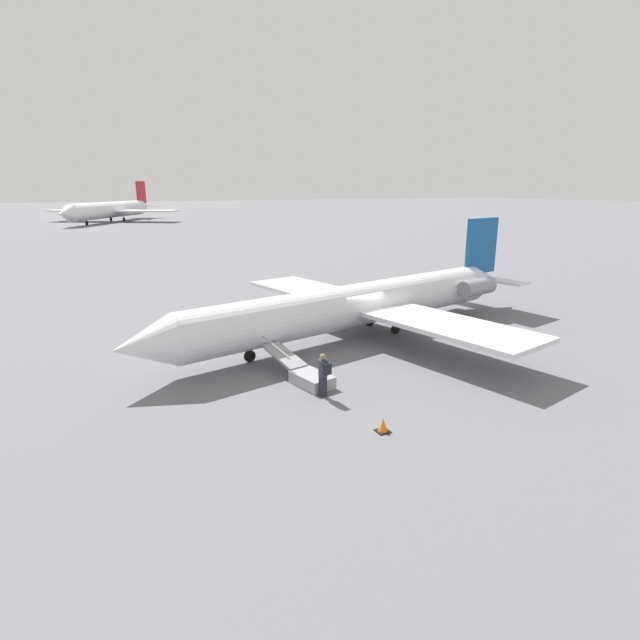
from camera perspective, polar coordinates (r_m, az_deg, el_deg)
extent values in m
plane|color=slate|center=(27.30, 4.08, -1.87)|extent=(600.00, 600.00, 0.00)
cylinder|color=silver|center=(26.85, 4.15, 1.72)|extent=(20.48, 6.48, 2.27)
cone|color=silver|center=(21.11, -19.53, -2.77)|extent=(2.90, 2.69, 2.22)
cone|color=silver|center=(35.68, 18.20, 4.30)|extent=(3.34, 2.79, 2.22)
cube|color=#145193|center=(34.86, 17.97, 8.05)|extent=(3.14, 0.84, 3.63)
cube|color=silver|center=(35.41, 17.98, 4.61)|extent=(2.65, 6.49, 0.11)
cube|color=silver|center=(24.10, 14.71, -0.68)|extent=(5.34, 9.16, 0.23)
cube|color=silver|center=(31.60, -1.14, 3.44)|extent=(5.34, 9.16, 0.23)
cylinder|color=gray|center=(32.23, 17.49, 3.60)|extent=(2.87, 1.56, 1.02)
cylinder|color=gray|center=(34.08, 13.08, 4.48)|extent=(2.87, 1.56, 1.02)
cylinder|color=black|center=(23.44, -8.03, -4.11)|extent=(0.58, 0.25, 0.56)
cylinder|color=gray|center=(23.32, -8.06, -3.25)|extent=(0.10, 0.10, 0.18)
cylinder|color=black|center=(27.92, 8.61, -1.02)|extent=(0.58, 0.25, 0.56)
cylinder|color=gray|center=(27.82, 8.64, -0.29)|extent=(0.10, 0.10, 0.18)
cylinder|color=black|center=(29.29, 5.71, -0.17)|extent=(0.58, 0.25, 0.56)
cylinder|color=gray|center=(29.20, 5.73, 0.53)|extent=(0.10, 0.10, 0.18)
cylinder|color=silver|center=(130.34, -22.90, 11.52)|extent=(20.12, 29.31, 3.66)
cone|color=silver|center=(114.64, -27.16, 10.76)|extent=(5.18, 5.32, 3.59)
cone|color=silver|center=(146.94, -19.49, 12.08)|extent=(5.56, 5.94, 3.59)
cube|color=red|center=(145.99, -19.78, 13.56)|extent=(2.96, 4.51, 5.86)
cube|color=silver|center=(146.52, -19.57, 12.21)|extent=(9.88, 7.28, 0.18)
cube|color=silver|center=(128.03, -19.08, 11.71)|extent=(14.59, 12.12, 0.37)
cube|color=silver|center=(135.96, -25.82, 11.19)|extent=(14.59, 12.12, 0.37)
cylinder|color=black|center=(121.31, -25.10, 10.00)|extent=(0.67, 0.89, 0.91)
cylinder|color=#4C4C51|center=(121.27, -25.13, 10.28)|extent=(0.16, 0.16, 0.28)
cylinder|color=black|center=(132.56, -21.50, 10.66)|extent=(0.67, 0.89, 0.91)
cylinder|color=#4C4C51|center=(132.53, -21.52, 10.91)|extent=(0.16, 0.16, 0.28)
cylinder|color=black|center=(134.07, -22.78, 10.57)|extent=(0.67, 0.89, 0.91)
cylinder|color=#4C4C51|center=(134.04, -22.80, 10.82)|extent=(0.16, 0.16, 0.28)
cube|color=#99999E|center=(20.52, -0.92, -6.85)|extent=(1.45, 1.99, 0.50)
cube|color=#99999E|center=(21.87, -4.13, -4.07)|extent=(1.34, 2.37, 0.64)
cube|color=#99999E|center=(21.47, -5.15, -3.04)|extent=(0.52, 2.18, 0.58)
cube|color=#23232D|center=(19.45, 0.33, -7.54)|extent=(0.25, 0.32, 0.85)
cylinder|color=#33384C|center=(19.18, 0.33, -5.47)|extent=(0.36, 0.36, 0.65)
sphere|color=#936B4C|center=(19.03, 0.34, -4.21)|extent=(0.24, 0.24, 0.24)
cube|color=black|center=(18.97, 0.85, -5.60)|extent=(0.31, 0.23, 0.44)
cube|color=black|center=(17.10, 7.18, -12.50)|extent=(0.45, 0.45, 0.03)
cone|color=orange|center=(16.99, 7.20, -11.81)|extent=(0.35, 0.35, 0.49)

